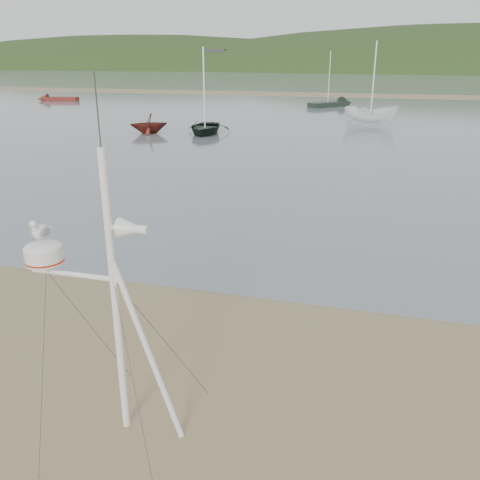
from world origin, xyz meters
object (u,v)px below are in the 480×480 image
(boat_dark, at_px, (204,102))
(sailboat_dark_mid, at_px, (338,104))
(boat_red, at_px, (148,115))
(mast_rig, at_px, (115,356))
(boat_white, at_px, (372,98))
(dinghy_red_far, at_px, (53,99))

(boat_dark, relative_size, sailboat_dark_mid, 0.70)
(sailboat_dark_mid, bearing_deg, boat_dark, -105.96)
(boat_red, bearing_deg, mast_rig, -8.56)
(boat_dark, bearing_deg, boat_white, 26.95)
(boat_white, distance_m, dinghy_red_far, 41.09)
(boat_dark, bearing_deg, boat_red, -176.55)
(boat_red, height_order, sailboat_dark_mid, sailboat_dark_mid)
(sailboat_dark_mid, bearing_deg, boat_white, -76.07)
(boat_dark, xyz_separation_m, boat_white, (11.11, 7.79, -0.06))
(mast_rig, distance_m, dinghy_red_far, 62.40)
(sailboat_dark_mid, height_order, dinghy_red_far, sailboat_dark_mid)
(boat_red, distance_m, dinghy_red_far, 32.59)
(dinghy_red_far, bearing_deg, boat_dark, -38.23)
(boat_red, bearing_deg, boat_white, 86.70)
(boat_red, distance_m, sailboat_dark_mid, 27.52)
(dinghy_red_far, bearing_deg, sailboat_dark_mid, 4.55)
(boat_red, xyz_separation_m, sailboat_dark_mid, (10.93, 25.23, -1.04))
(boat_red, bearing_deg, dinghy_red_far, -166.69)
(boat_white, xyz_separation_m, dinghy_red_far, (-38.63, 13.88, -1.85))
(mast_rig, distance_m, boat_white, 36.87)
(mast_rig, xyz_separation_m, boat_red, (-12.83, 28.19, 0.12))
(boat_dark, distance_m, sailboat_dark_mid, 25.47)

